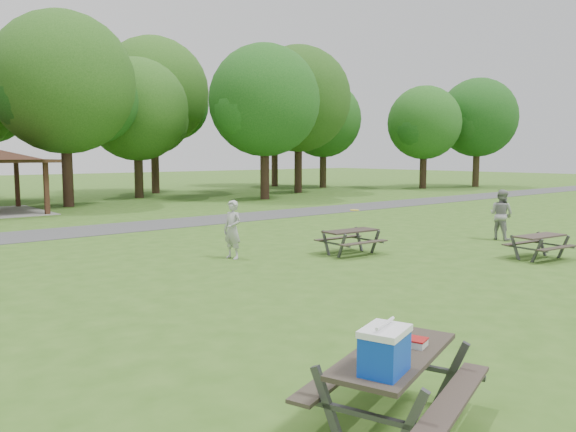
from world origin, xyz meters
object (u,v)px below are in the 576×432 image
(picnic_table_middle, at_px, (351,236))
(frisbee_catcher, at_px, (501,215))
(frisbee_thrower, at_px, (233,230))
(picnic_table_near, at_px, (392,363))

(picnic_table_middle, height_order, frisbee_catcher, frisbee_catcher)
(picnic_table_middle, bearing_deg, frisbee_catcher, -12.83)
(frisbee_thrower, bearing_deg, picnic_table_near, -37.19)
(picnic_table_near, xyz_separation_m, frisbee_thrower, (4.50, 9.63, 0.05))
(picnic_table_middle, distance_m, frisbee_catcher, 6.33)
(frisbee_catcher, bearing_deg, picnic_table_middle, 80.45)
(picnic_table_middle, distance_m, frisbee_thrower, 3.59)
(picnic_table_middle, bearing_deg, frisbee_thrower, 151.98)
(picnic_table_near, bearing_deg, picnic_table_middle, 46.03)
(picnic_table_near, distance_m, frisbee_thrower, 10.63)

